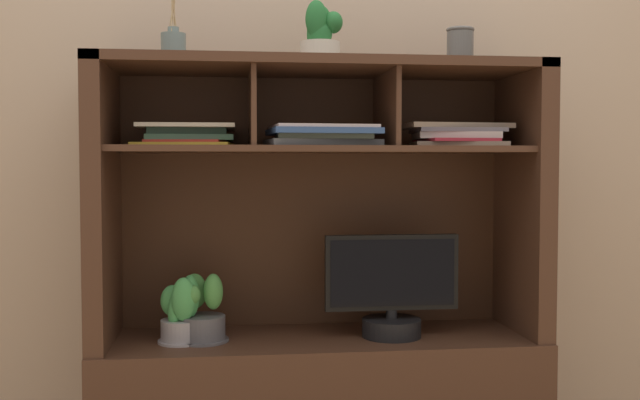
{
  "coord_description": "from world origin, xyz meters",
  "views": [
    {
      "loc": [
        -0.3,
        -2.43,
        1.06
      ],
      "look_at": [
        0.0,
        0.0,
        0.94
      ],
      "focal_mm": 41.83,
      "sensor_mm": 36.0,
      "label": 1
    }
  ],
  "objects_px": {
    "ceramic_vase": "(460,46)",
    "potted_succulent": "(320,36)",
    "tv_monitor": "(392,294)",
    "potted_fern": "(182,314)",
    "magazine_stack_left": "(322,135)",
    "media_console": "(320,351)",
    "magazine_stack_centre": "(188,136)",
    "magazine_stack_right": "(456,135)",
    "diffuser_bottle": "(173,46)",
    "potted_orchid": "(202,318)"
  },
  "relations": [
    {
      "from": "tv_monitor",
      "to": "potted_fern",
      "type": "height_order",
      "value": "tv_monitor"
    },
    {
      "from": "magazine_stack_left",
      "to": "tv_monitor",
      "type": "bearing_deg",
      "value": 5.24
    },
    {
      "from": "media_console",
      "to": "potted_orchid",
      "type": "xyz_separation_m",
      "value": [
        -0.39,
        -0.03,
        0.13
      ]
    },
    {
      "from": "magazine_stack_centre",
      "to": "tv_monitor",
      "type": "bearing_deg",
      "value": -5.69
    },
    {
      "from": "magazine_stack_right",
      "to": "ceramic_vase",
      "type": "height_order",
      "value": "ceramic_vase"
    },
    {
      "from": "potted_orchid",
      "to": "potted_succulent",
      "type": "distance_m",
      "value": 0.99
    },
    {
      "from": "diffuser_bottle",
      "to": "ceramic_vase",
      "type": "height_order",
      "value": "diffuser_bottle"
    },
    {
      "from": "diffuser_bottle",
      "to": "potted_orchid",
      "type": "bearing_deg",
      "value": -24.49
    },
    {
      "from": "potted_succulent",
      "to": "ceramic_vase",
      "type": "xyz_separation_m",
      "value": [
        0.47,
        0.0,
        -0.02
      ]
    },
    {
      "from": "magazine_stack_centre",
      "to": "magazine_stack_right",
      "type": "xyz_separation_m",
      "value": [
        0.89,
        -0.04,
        0.0
      ]
    },
    {
      "from": "media_console",
      "to": "potted_succulent",
      "type": "height_order",
      "value": "potted_succulent"
    },
    {
      "from": "media_console",
      "to": "ceramic_vase",
      "type": "height_order",
      "value": "ceramic_vase"
    },
    {
      "from": "potted_orchid",
      "to": "magazine_stack_centre",
      "type": "height_order",
      "value": "magazine_stack_centre"
    },
    {
      "from": "media_console",
      "to": "magazine_stack_left",
      "type": "bearing_deg",
      "value": -90.67
    },
    {
      "from": "media_console",
      "to": "tv_monitor",
      "type": "distance_m",
      "value": 0.31
    },
    {
      "from": "potted_succulent",
      "to": "magazine_stack_left",
      "type": "bearing_deg",
      "value": -91.12
    },
    {
      "from": "magazine_stack_left",
      "to": "magazine_stack_right",
      "type": "xyz_separation_m",
      "value": [
        0.46,
        0.05,
        0.0
      ]
    },
    {
      "from": "magazine_stack_left",
      "to": "potted_orchid",
      "type": "bearing_deg",
      "value": 174.33
    },
    {
      "from": "magazine_stack_centre",
      "to": "potted_succulent",
      "type": "bearing_deg",
      "value": -3.94
    },
    {
      "from": "diffuser_bottle",
      "to": "potted_succulent",
      "type": "xyz_separation_m",
      "value": [
        0.47,
        -0.02,
        0.04
      ]
    },
    {
      "from": "potted_fern",
      "to": "magazine_stack_right",
      "type": "bearing_deg",
      "value": 1.55
    },
    {
      "from": "potted_orchid",
      "to": "media_console",
      "type": "bearing_deg",
      "value": 4.94
    },
    {
      "from": "potted_orchid",
      "to": "magazine_stack_right",
      "type": "distance_m",
      "value": 1.03
    },
    {
      "from": "magazine_stack_left",
      "to": "ceramic_vase",
      "type": "xyz_separation_m",
      "value": [
        0.47,
        0.06,
        0.3
      ]
    },
    {
      "from": "magazine_stack_left",
      "to": "potted_succulent",
      "type": "distance_m",
      "value": 0.33
    },
    {
      "from": "tv_monitor",
      "to": "diffuser_bottle",
      "type": "height_order",
      "value": "diffuser_bottle"
    },
    {
      "from": "media_console",
      "to": "magazine_stack_left",
      "type": "xyz_separation_m",
      "value": [
        -0.0,
        -0.07,
        0.72
      ]
    },
    {
      "from": "magazine_stack_right",
      "to": "diffuser_bottle",
      "type": "bearing_deg",
      "value": 178.34
    },
    {
      "from": "magazine_stack_left",
      "to": "diffuser_bottle",
      "type": "height_order",
      "value": "diffuser_bottle"
    },
    {
      "from": "media_console",
      "to": "potted_succulent",
      "type": "bearing_deg",
      "value": -88.78
    },
    {
      "from": "tv_monitor",
      "to": "magazine_stack_centre",
      "type": "height_order",
      "value": "magazine_stack_centre"
    },
    {
      "from": "magazine_stack_left",
      "to": "diffuser_bottle",
      "type": "bearing_deg",
      "value": 170.63
    },
    {
      "from": "potted_orchid",
      "to": "tv_monitor",
      "type": "bearing_deg",
      "value": -1.55
    },
    {
      "from": "potted_orchid",
      "to": "ceramic_vase",
      "type": "xyz_separation_m",
      "value": [
        0.86,
        0.02,
        0.89
      ]
    },
    {
      "from": "magazine_stack_left",
      "to": "diffuser_bottle",
      "type": "xyz_separation_m",
      "value": [
        -0.47,
        0.08,
        0.29
      ]
    },
    {
      "from": "potted_succulent",
      "to": "magazine_stack_right",
      "type": "bearing_deg",
      "value": -0.9
    },
    {
      "from": "potted_orchid",
      "to": "potted_fern",
      "type": "xyz_separation_m",
      "value": [
        -0.06,
        -0.01,
        0.02
      ]
    },
    {
      "from": "diffuser_bottle",
      "to": "magazine_stack_centre",
      "type": "bearing_deg",
      "value": 12.97
    },
    {
      "from": "magazine_stack_centre",
      "to": "magazine_stack_right",
      "type": "distance_m",
      "value": 0.89
    },
    {
      "from": "media_console",
      "to": "magazine_stack_left",
      "type": "height_order",
      "value": "media_console"
    },
    {
      "from": "magazine_stack_left",
      "to": "media_console",
      "type": "bearing_deg",
      "value": 89.33
    },
    {
      "from": "magazine_stack_right",
      "to": "potted_succulent",
      "type": "distance_m",
      "value": 0.56
    },
    {
      "from": "potted_succulent",
      "to": "ceramic_vase",
      "type": "height_order",
      "value": "potted_succulent"
    },
    {
      "from": "magazine_stack_centre",
      "to": "ceramic_vase",
      "type": "xyz_separation_m",
      "value": [
        0.9,
        -0.03,
        0.3
      ]
    },
    {
      "from": "magazine_stack_centre",
      "to": "ceramic_vase",
      "type": "relative_size",
      "value": 2.72
    },
    {
      "from": "potted_orchid",
      "to": "potted_fern",
      "type": "height_order",
      "value": "potted_orchid"
    },
    {
      "from": "potted_fern",
      "to": "diffuser_bottle",
      "type": "height_order",
      "value": "diffuser_bottle"
    },
    {
      "from": "tv_monitor",
      "to": "diffuser_bottle",
      "type": "xyz_separation_m",
      "value": [
        -0.71,
        0.06,
        0.81
      ]
    },
    {
      "from": "media_console",
      "to": "magazine_stack_centre",
      "type": "relative_size",
      "value": 4.36
    },
    {
      "from": "ceramic_vase",
      "to": "potted_succulent",
      "type": "bearing_deg",
      "value": -179.58
    }
  ]
}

